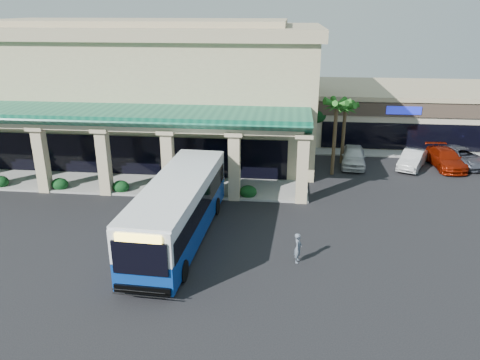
# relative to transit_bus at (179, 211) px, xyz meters

# --- Properties ---
(ground) EXTENTS (110.00, 110.00, 0.00)m
(ground) POSITION_rel_transit_bus_xyz_m (0.86, 1.00, -1.76)
(ground) COLOR black
(main_building) EXTENTS (30.80, 14.80, 11.35)m
(main_building) POSITION_rel_transit_bus_xyz_m (-7.14, 17.00, 3.92)
(main_building) COLOR #BCB086
(main_building) RESTS_ON ground
(arcade) EXTENTS (30.00, 6.20, 5.70)m
(arcade) POSITION_rel_transit_bus_xyz_m (-7.14, 7.80, 1.09)
(arcade) COLOR #0E543F
(arcade) RESTS_ON ground
(strip_mall) EXTENTS (22.50, 12.50, 4.90)m
(strip_mall) POSITION_rel_transit_bus_xyz_m (18.86, 25.00, 0.69)
(strip_mall) COLOR beige
(strip_mall) RESTS_ON ground
(palm_0) EXTENTS (2.40, 2.40, 6.60)m
(palm_0) POSITION_rel_transit_bus_xyz_m (9.36, 12.00, 1.54)
(palm_0) COLOR #1F6019
(palm_0) RESTS_ON ground
(palm_1) EXTENTS (2.40, 2.40, 5.80)m
(palm_1) POSITION_rel_transit_bus_xyz_m (10.36, 15.00, 1.14)
(palm_1) COLOR #1F6019
(palm_1) RESTS_ON ground
(broadleaf_tree) EXTENTS (2.60, 2.60, 4.81)m
(broadleaf_tree) POSITION_rel_transit_bus_xyz_m (8.36, 20.00, 0.65)
(broadleaf_tree) COLOR black
(broadleaf_tree) RESTS_ON ground
(transit_bus) EXTENTS (3.53, 12.71, 3.51)m
(transit_bus) POSITION_rel_transit_bus_xyz_m (0.00, 0.00, 0.00)
(transit_bus) COLOR navy
(transit_bus) RESTS_ON ground
(pedestrian) EXTENTS (0.48, 0.64, 1.60)m
(pedestrian) POSITION_rel_transit_bus_xyz_m (6.57, -1.77, -0.96)
(pedestrian) COLOR slate
(pedestrian) RESTS_ON ground
(car_silver) EXTENTS (2.39, 4.92, 1.62)m
(car_silver) POSITION_rel_transit_bus_xyz_m (11.23, 14.37, -0.95)
(car_silver) COLOR silver
(car_silver) RESTS_ON ground
(car_white) EXTENTS (3.24, 4.66, 1.46)m
(car_white) POSITION_rel_transit_bus_xyz_m (15.91, 14.28, -1.03)
(car_white) COLOR silver
(car_white) RESTS_ON ground
(car_red) EXTENTS (2.53, 5.31, 1.49)m
(car_red) POSITION_rel_transit_bus_xyz_m (18.64, 14.74, -1.01)
(car_red) COLOR maroon
(car_red) RESTS_ON ground
(car_gray) EXTENTS (4.29, 5.72, 1.44)m
(car_gray) POSITION_rel_transit_bus_xyz_m (20.09, 15.53, -1.04)
(car_gray) COLOR #444753
(car_gray) RESTS_ON ground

